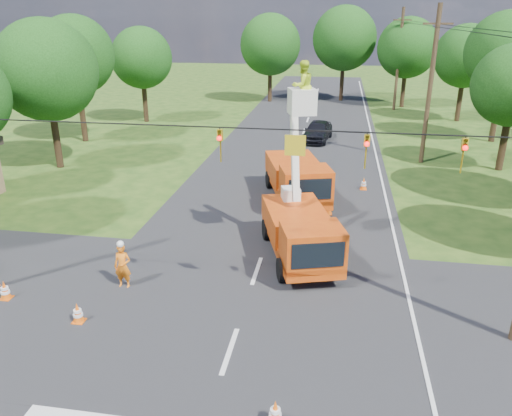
% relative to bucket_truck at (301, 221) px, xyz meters
% --- Properties ---
extents(ground, '(140.00, 140.00, 0.00)m').
position_rel_bucket_truck_xyz_m(ground, '(-1.54, 13.57, -1.68)').
color(ground, '#224314').
rests_on(ground, ground).
extents(road_main, '(12.00, 100.00, 0.06)m').
position_rel_bucket_truck_xyz_m(road_main, '(-1.54, 13.57, -1.68)').
color(road_main, black).
rests_on(road_main, ground).
extents(road_cross, '(56.00, 10.00, 0.07)m').
position_rel_bucket_truck_xyz_m(road_cross, '(-1.54, -4.43, -1.68)').
color(road_cross, black).
rests_on(road_cross, ground).
extents(edge_line, '(0.12, 90.00, 0.02)m').
position_rel_bucket_truck_xyz_m(edge_line, '(4.06, 13.57, -1.68)').
color(edge_line, silver).
rests_on(edge_line, ground).
extents(bucket_truck, '(3.83, 6.34, 7.80)m').
position_rel_bucket_truck_xyz_m(bucket_truck, '(0.00, 0.00, 0.00)').
color(bucket_truck, '#C94C0E').
rests_on(bucket_truck, ground).
extents(second_truck, '(4.09, 6.88, 2.43)m').
position_rel_bucket_truck_xyz_m(second_truck, '(-0.70, 6.70, -0.42)').
color(second_truck, '#C94C0E').
rests_on(second_truck, ground).
extents(ground_worker, '(0.63, 0.42, 1.72)m').
position_rel_bucket_truck_xyz_m(ground_worker, '(-6.15, -3.34, -0.82)').
color(ground_worker, '#D54611').
rests_on(ground_worker, ground).
extents(distant_car, '(2.49, 4.84, 1.58)m').
position_rel_bucket_truck_xyz_m(distant_car, '(-0.27, 20.54, -0.89)').
color(distant_car, black).
rests_on(distant_car, ground).
extents(traffic_cone_1, '(0.38, 0.38, 0.71)m').
position_rel_bucket_truck_xyz_m(traffic_cone_1, '(0.14, -8.99, -1.32)').
color(traffic_cone_1, '#F15E0C').
rests_on(traffic_cone_1, ground).
extents(traffic_cone_2, '(0.38, 0.38, 0.71)m').
position_rel_bucket_truck_xyz_m(traffic_cone_2, '(-0.41, 1.22, -1.32)').
color(traffic_cone_2, '#F15E0C').
rests_on(traffic_cone_2, ground).
extents(traffic_cone_3, '(0.38, 0.38, 0.71)m').
position_rel_bucket_truck_xyz_m(traffic_cone_3, '(1.03, 5.01, -1.32)').
color(traffic_cone_3, '#F15E0C').
rests_on(traffic_cone_3, ground).
extents(traffic_cone_4, '(0.38, 0.38, 0.71)m').
position_rel_bucket_truck_xyz_m(traffic_cone_4, '(-6.71, -5.73, -1.32)').
color(traffic_cone_4, '#F15E0C').
rests_on(traffic_cone_4, ground).
extents(traffic_cone_5, '(0.38, 0.38, 0.71)m').
position_rel_bucket_truck_xyz_m(traffic_cone_5, '(-9.92, -4.82, -1.32)').
color(traffic_cone_5, '#F15E0C').
rests_on(traffic_cone_5, ground).
extents(traffic_cone_7, '(0.38, 0.38, 0.71)m').
position_rel_bucket_truck_xyz_m(traffic_cone_7, '(2.90, 9.13, -1.32)').
color(traffic_cone_7, '#F15E0C').
rests_on(traffic_cone_7, ground).
extents(pole_right_mid, '(1.80, 0.30, 10.00)m').
position_rel_bucket_truck_xyz_m(pole_right_mid, '(6.96, 15.57, 3.43)').
color(pole_right_mid, '#4C3823').
rests_on(pole_right_mid, ground).
extents(pole_right_far, '(1.80, 0.30, 10.00)m').
position_rel_bucket_truck_xyz_m(pole_right_far, '(6.96, 35.57, 3.43)').
color(pole_right_far, '#4C3823').
rests_on(pole_right_far, ground).
extents(signal_span, '(18.00, 0.29, 1.07)m').
position_rel_bucket_truck_xyz_m(signal_span, '(0.68, -4.43, 4.20)').
color(signal_span, black).
rests_on(signal_span, ground).
extents(tree_left_d, '(6.20, 6.20, 9.24)m').
position_rel_bucket_truck_xyz_m(tree_left_d, '(-16.54, 10.57, 4.45)').
color(tree_left_d, '#382616').
rests_on(tree_left_d, ground).
extents(tree_left_e, '(5.80, 5.80, 9.41)m').
position_rel_bucket_truck_xyz_m(tree_left_e, '(-18.34, 17.57, 4.81)').
color(tree_left_e, '#382616').
rests_on(tree_left_e, ground).
extents(tree_left_f, '(5.40, 5.40, 8.40)m').
position_rel_bucket_truck_xyz_m(tree_left_f, '(-16.34, 25.57, 4.01)').
color(tree_left_f, '#382616').
rests_on(tree_left_f, ground).
extents(tree_right_d, '(6.00, 6.00, 9.70)m').
position_rel_bucket_truck_xyz_m(tree_right_d, '(13.26, 22.57, 5.00)').
color(tree_right_d, '#382616').
rests_on(tree_right_d, ground).
extents(tree_right_e, '(5.60, 5.60, 8.63)m').
position_rel_bucket_truck_xyz_m(tree_right_e, '(12.26, 30.57, 4.13)').
color(tree_right_e, '#382616').
rests_on(tree_right_e, ground).
extents(tree_far_a, '(6.60, 6.60, 9.50)m').
position_rel_bucket_truck_xyz_m(tree_far_a, '(-6.54, 38.57, 4.51)').
color(tree_far_a, '#382616').
rests_on(tree_far_a, ground).
extents(tree_far_b, '(7.00, 7.00, 10.32)m').
position_rel_bucket_truck_xyz_m(tree_far_b, '(1.46, 40.57, 5.13)').
color(tree_far_b, '#382616').
rests_on(tree_far_b, ground).
extents(tree_far_c, '(6.20, 6.20, 9.18)m').
position_rel_bucket_truck_xyz_m(tree_far_c, '(7.96, 37.57, 4.38)').
color(tree_far_c, '#382616').
rests_on(tree_far_c, ground).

